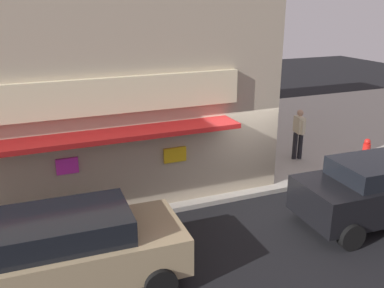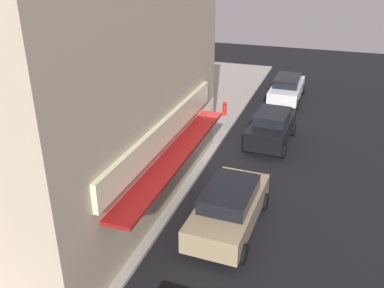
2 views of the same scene
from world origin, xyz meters
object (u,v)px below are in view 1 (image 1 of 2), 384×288
fire_hydrant (366,150)px  trash_can (111,186)px  potted_plant_by_doorway (102,157)px  parked_car_black (375,190)px  traffic_light (264,61)px  pedestrian (299,132)px  parked_car_tan (67,250)px

fire_hydrant → trash_can: size_ratio=0.93×
trash_can → potted_plant_by_doorway: bearing=86.1°
fire_hydrant → parked_car_black: bearing=-131.5°
traffic_light → parked_car_black: 4.58m
traffic_light → fire_hydrant: traffic_light is taller
pedestrian → trash_can: bearing=-173.4°
traffic_light → parked_car_tan: bearing=-153.0°
fire_hydrant → parked_car_black: size_ratio=0.20×
trash_can → parked_car_tan: bearing=-115.0°
traffic_light → trash_can: 5.56m
traffic_light → fire_hydrant: bearing=-3.0°
traffic_light → pedestrian: 3.46m
trash_can → parked_car_black: size_ratio=0.21×
traffic_light → parked_car_tan: size_ratio=1.24×
traffic_light → potted_plant_by_doorway: traffic_light is taller
pedestrian → potted_plant_by_doorway: 6.63m
trash_can → parked_car_black: 6.88m
fire_hydrant → parked_car_black: (-2.74, -3.09, 0.34)m
trash_can → pedestrian: size_ratio=0.49×
parked_car_black → pedestrian: bearing=80.5°
fire_hydrant → parked_car_tan: 10.61m
pedestrian → potted_plant_by_doorway: (-6.55, 0.98, -0.32)m
potted_plant_by_doorway → parked_car_tan: bearing=-108.1°
trash_can → traffic_light: bearing=-1.4°
trash_can → parked_car_black: (5.96, -3.42, 0.30)m
parked_car_black → parked_car_tan: 7.47m
parked_car_black → potted_plant_by_doorway: bearing=138.5°
fire_hydrant → potted_plant_by_doorway: size_ratio=0.73×
parked_car_tan → fire_hydrant: bearing=15.8°
parked_car_tan → trash_can: bearing=65.0°
fire_hydrant → traffic_light: bearing=177.0°
pedestrian → parked_car_tan: (-8.17, -3.98, -0.28)m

